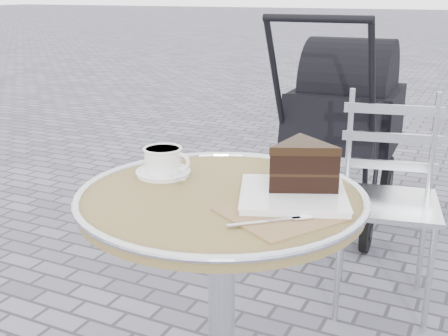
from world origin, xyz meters
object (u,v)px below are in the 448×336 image
at_px(cafe_table, 221,255).
at_px(bistro_chair, 389,175).
at_px(cappuccino_set, 164,163).
at_px(baby_stroller, 342,129).
at_px(cake_plate_set, 300,172).

xyz_separation_m(cafe_table, bistro_chair, (0.24, 0.99, -0.04)).
bearing_deg(cappuccino_set, baby_stroller, 80.93).
xyz_separation_m(cappuccino_set, cake_plate_set, (0.39, -0.00, 0.03)).
bearing_deg(bistro_chair, cappuccino_set, -127.51).
height_order(cafe_table, baby_stroller, baby_stroller).
bearing_deg(cake_plate_set, cappuccino_set, 158.77).
xyz_separation_m(bistro_chair, baby_stroller, (-0.38, 0.76, -0.02)).
distance_m(cafe_table, bistro_chair, 1.02).
xyz_separation_m(cafe_table, cake_plate_set, (0.18, 0.07, 0.23)).
bearing_deg(cafe_table, cappuccino_set, 161.39).
distance_m(cappuccino_set, cake_plate_set, 0.39).
height_order(cafe_table, cappuccino_set, cappuccino_set).
bearing_deg(bistro_chair, cake_plate_set, -105.49).
xyz_separation_m(cafe_table, cappuccino_set, (-0.21, 0.07, 0.20)).
relative_size(cappuccino_set, baby_stroller, 0.15).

